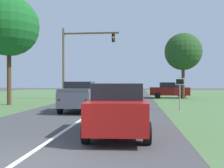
{
  "coord_description": "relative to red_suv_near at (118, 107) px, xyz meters",
  "views": [
    {
      "loc": [
        2.97,
        -6.07,
        1.99
      ],
      "look_at": [
        0.6,
        17.55,
        1.76
      ],
      "focal_mm": 42.13,
      "sensor_mm": 36.0,
      "label": 1
    }
  ],
  "objects": [
    {
      "name": "pickup_truck_lead",
      "position": [
        -3.12,
        7.54,
        -0.0
      ],
      "size": [
        2.3,
        5.28,
        1.98
      ],
      "color": "#4C515B",
      "rests_on": "ground_plane"
    },
    {
      "name": "traffic_light",
      "position": [
        -6.01,
        18.79,
        4.11
      ],
      "size": [
        6.33,
        0.4,
        7.91
      ],
      "color": "brown",
      "rests_on": "ground_plane"
    },
    {
      "name": "lane_centre_stripe",
      "position": [
        -2.21,
        -2.52,
        -1.01
      ],
      "size": [
        0.16,
        42.39,
        0.01
      ],
      "primitive_type": "cube",
      "color": "white",
      "rests_on": "ground_plane"
    },
    {
      "name": "red_suv_near",
      "position": [
        0.0,
        0.0,
        0.0
      ],
      "size": [
        2.33,
        4.72,
        1.92
      ],
      "color": "#9E1411",
      "rests_on": "ground_plane"
    },
    {
      "name": "crossing_suv_far",
      "position": [
        4.54,
        22.4,
        -0.03
      ],
      "size": [
        4.71,
        2.12,
        1.88
      ],
      "color": "maroon",
      "rests_on": "ground_plane"
    },
    {
      "name": "keep_moving_sign",
      "position": [
        3.61,
        8.7,
        0.48
      ],
      "size": [
        0.6,
        0.09,
        2.33
      ],
      "color": "gray",
      "rests_on": "ground_plane"
    },
    {
      "name": "extra_tree_1",
      "position": [
        -10.18,
        11.52,
        5.66
      ],
      "size": [
        5.08,
        5.08,
        9.24
      ],
      "color": "#4C351E",
      "rests_on": "ground_plane"
    },
    {
      "name": "oak_tree_right",
      "position": [
        5.88,
        21.05,
        4.38
      ],
      "size": [
        4.25,
        4.25,
        7.55
      ],
      "color": "#4C351E",
      "rests_on": "ground_plane"
    },
    {
      "name": "ground_plane",
      "position": [
        -2.21,
        8.48,
        -1.01
      ],
      "size": [
        120.0,
        120.0,
        0.0
      ],
      "primitive_type": "plane",
      "color": "#424244"
    }
  ]
}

